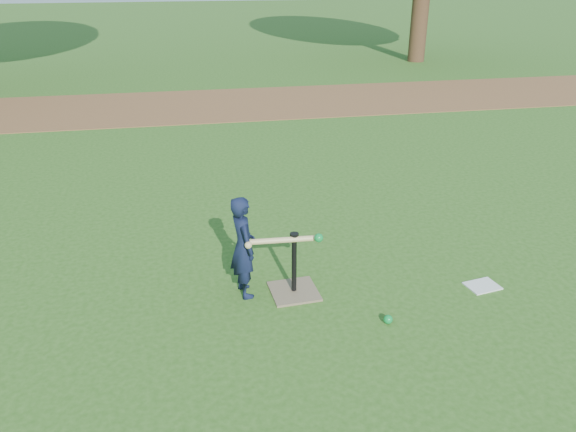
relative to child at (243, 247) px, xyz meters
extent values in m
plane|color=#285116|center=(0.14, -0.02, -0.48)|extent=(80.00, 80.00, 0.00)
cube|color=brown|center=(0.14, 7.48, -0.48)|extent=(24.00, 3.00, 0.01)
imported|color=black|center=(0.00, 0.00, 0.00)|extent=(0.30, 0.39, 0.97)
sphere|color=#0B8033|center=(1.14, -0.71, -0.44)|extent=(0.08, 0.08, 0.08)
cube|color=silver|center=(2.23, -0.31, -0.48)|extent=(0.34, 0.28, 0.01)
cube|color=#75624A|center=(0.45, -0.08, -0.47)|extent=(0.46, 0.46, 0.02)
cylinder|color=black|center=(0.45, -0.08, -0.18)|extent=(0.05, 0.05, 0.55)
cylinder|color=black|center=(0.45, -0.08, 0.10)|extent=(0.08, 0.08, 0.06)
cylinder|color=tan|center=(0.33, -0.10, 0.08)|extent=(0.60, 0.08, 0.05)
sphere|color=tan|center=(0.03, -0.14, 0.08)|extent=(0.06, 0.06, 0.06)
sphere|color=#0B8033|center=(0.65, -0.17, 0.11)|extent=(0.08, 0.08, 0.08)
cylinder|color=#382316|center=(6.64, 11.98, 1.23)|extent=(0.50, 0.50, 3.42)
camera|label=1|loc=(-0.44, -4.45, 2.35)|focal=35.00mm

